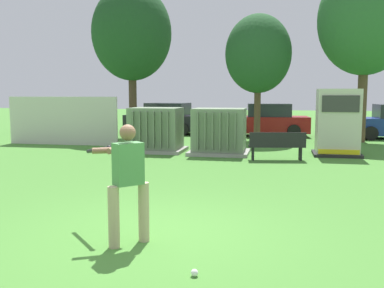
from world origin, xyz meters
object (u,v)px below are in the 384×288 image
transformer_west (156,130)px  parked_car_right_of_center (266,121)px  batter (127,177)px  parked_car_leftmost (64,118)px  transformer_mid_west (219,132)px  parked_car_left_of_center (166,119)px  park_bench (277,144)px  sports_ball (194,273)px  generator_enclosure (338,123)px

transformer_west → parked_car_right_of_center: size_ratio=0.48×
batter → parked_car_leftmost: batter is taller
transformer_west → transformer_mid_west: same height
parked_car_left_of_center → parked_car_right_of_center: size_ratio=1.01×
transformer_mid_west → parked_car_left_of_center: size_ratio=0.48×
parked_car_leftmost → batter: bearing=-59.8°
park_bench → sports_ball: bearing=-95.3°
parked_car_left_of_center → parked_car_right_of_center: (5.28, -0.28, 0.00)m
transformer_mid_west → batter: (-0.02, -9.49, 0.19)m
generator_enclosure → parked_car_leftmost: bearing=154.0°
sports_ball → parked_car_leftmost: parked_car_leftmost is taller
generator_enclosure → parked_car_right_of_center: bearing=112.1°
transformer_west → transformer_mid_west: 2.40m
transformer_mid_west → generator_enclosure: (4.05, 0.48, 0.35)m
transformer_mid_west → park_bench: transformer_mid_west is taller
batter → parked_car_right_of_center: (1.44, 16.45, -0.22)m
parked_car_left_of_center → parked_car_right_of_center: bearing=-3.0°
parked_car_leftmost → parked_car_left_of_center: bearing=0.3°
transformer_mid_west → batter: batter is taller
sports_ball → batter: bearing=141.0°
transformer_mid_west → transformer_west: bearing=174.8°
sports_ball → parked_car_leftmost: 20.76m
parked_car_left_of_center → sports_ball: bearing=-74.1°
transformer_west → generator_enclosure: bearing=2.3°
generator_enclosure → parked_car_left_of_center: generator_enclosure is taller
generator_enclosure → parked_car_leftmost: 15.36m
transformer_mid_west → parked_car_right_of_center: (1.42, 6.97, -0.04)m
batter → parked_car_right_of_center: batter is taller
transformer_west → parked_car_left_of_center: same height
parked_car_right_of_center → batter: bearing=-95.0°
batter → parked_car_leftmost: bearing=120.2°
parked_car_leftmost → parked_car_left_of_center: same height
parked_car_right_of_center → transformer_west: bearing=-119.4°
generator_enclosure → parked_car_right_of_center: (-2.63, 6.49, -0.38)m
park_bench → parked_car_right_of_center: 8.09m
transformer_west → park_bench: bearing=-16.5°
transformer_west → parked_car_right_of_center: same height
transformer_mid_west → sports_ball: bearing=-83.7°
batter → parked_car_left_of_center: batter is taller
park_bench → transformer_mid_west: bearing=151.7°
park_bench → sports_ball: size_ratio=20.46×
parked_car_leftmost → parked_car_right_of_center: 11.17m
transformer_mid_west → parked_car_left_of_center: bearing=118.1°
park_bench → parked_car_left_of_center: (-5.89, 8.34, 0.22)m
transformer_mid_west → batter: size_ratio=1.21×
generator_enclosure → parked_car_left_of_center: size_ratio=0.52×
transformer_mid_west → parked_car_left_of_center: (-3.86, 7.25, -0.04)m
parked_car_leftmost → transformer_mid_west: bearing=-36.5°
generator_enclosure → batter: size_ratio=1.32×
transformer_west → sports_ball: 11.26m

